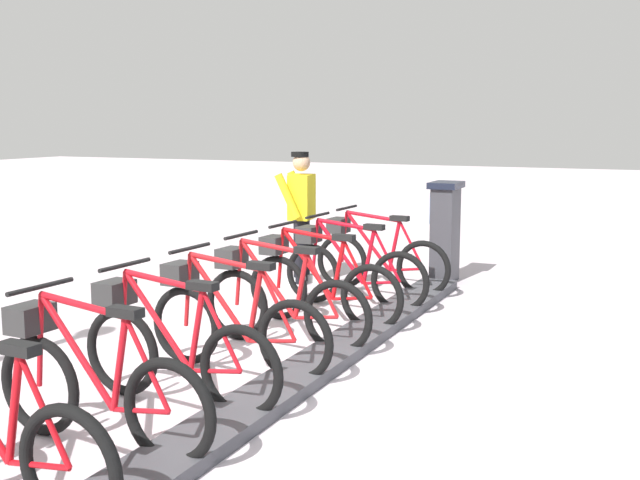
{
  "coord_description": "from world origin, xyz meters",
  "views": [
    {
      "loc": [
        -2.66,
        5.66,
        2.05
      ],
      "look_at": [
        0.5,
        -1.29,
        0.9
      ],
      "focal_mm": 44.79,
      "sensor_mm": 36.0,
      "label": 1
    }
  ],
  "objects": [
    {
      "name": "ground_plane",
      "position": [
        0.0,
        0.0,
        0.0
      ],
      "size": [
        60.0,
        60.0,
        0.0
      ],
      "primitive_type": "plane",
      "color": "silver"
    },
    {
      "name": "worker_near_rack",
      "position": [
        1.67,
        -3.28,
        0.91
      ],
      "size": [
        0.49,
        0.67,
        1.66
      ],
      "color": "white",
      "rests_on": "ground"
    },
    {
      "name": "bike_docked_4",
      "position": [
        0.62,
        0.2,
        0.43
      ],
      "size": [
        1.72,
        0.54,
        1.02
      ],
      "color": "black",
      "rests_on": "ground"
    },
    {
      "name": "dock_rail_base",
      "position": [
        0.0,
        0.0,
        0.05
      ],
      "size": [
        0.44,
        7.56,
        0.1
      ],
      "primitive_type": "cube",
      "color": "#47474C",
      "rests_on": "ground"
    },
    {
      "name": "bike_docked_1",
      "position": [
        0.62,
        -2.34,
        0.43
      ],
      "size": [
        1.72,
        0.54,
        1.02
      ],
      "color": "black",
      "rests_on": "ground"
    },
    {
      "name": "bike_docked_2",
      "position": [
        0.62,
        -1.49,
        0.43
      ],
      "size": [
        1.72,
        0.54,
        1.02
      ],
      "color": "black",
      "rests_on": "ground"
    },
    {
      "name": "bike_docked_3",
      "position": [
        0.62,
        -0.65,
        0.43
      ],
      "size": [
        1.72,
        0.54,
        1.02
      ],
      "color": "black",
      "rests_on": "ground"
    },
    {
      "name": "payment_kiosk",
      "position": [
        0.05,
        -4.15,
        0.67
      ],
      "size": [
        0.36,
        0.52,
        1.28
      ],
      "color": "#38383D",
      "rests_on": "ground"
    },
    {
      "name": "bike_docked_5",
      "position": [
        0.62,
        1.04,
        0.43
      ],
      "size": [
        1.72,
        0.54,
        1.02
      ],
      "color": "black",
      "rests_on": "ground"
    },
    {
      "name": "bike_docked_6",
      "position": [
        0.62,
        1.89,
        0.43
      ],
      "size": [
        1.72,
        0.54,
        1.02
      ],
      "color": "black",
      "rests_on": "ground"
    },
    {
      "name": "bike_docked_0",
      "position": [
        0.62,
        -3.18,
        0.43
      ],
      "size": [
        1.72,
        0.54,
        1.02
      ],
      "color": "black",
      "rests_on": "ground"
    }
  ]
}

